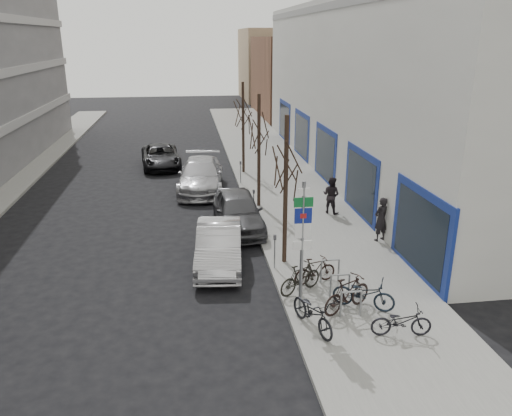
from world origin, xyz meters
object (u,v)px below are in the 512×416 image
object	(u,v)px
bike_mid_inner	(300,278)
pedestrian_near	(381,219)
parked_car_front	(219,245)
tree_far	(243,106)
tree_near	(286,156)
bike_near_right	(347,293)
highway_sign_pole	(302,240)
parked_car_mid	(238,211)
meter_front	(275,248)
bike_near_left	(313,310)
bike_mid_curb	(364,291)
pedestrian_far	(331,195)
parked_car_back	(201,175)
bike_rack	(340,283)
meter_mid	(254,200)
bike_far_inner	(315,270)
lane_car	(161,156)
bike_far_curb	(402,319)
meter_back	(241,170)
tree_mid	(259,125)

from	to	relation	value
bike_mid_inner	pedestrian_near	size ratio (longest dim) A/B	0.92
parked_car_front	tree_far	bearing A→B (deg)	84.80
tree_near	bike_mid_inner	size ratio (longest dim) A/B	3.28
tree_near	bike_near_right	world-z (taller)	tree_near
highway_sign_pole	parked_car_mid	xyz separation A→B (m)	(-1.08, 7.42, -1.63)
bike_mid_inner	meter_front	bearing A→B (deg)	-13.35
bike_near_left	bike_mid_curb	bearing A→B (deg)	6.92
pedestrian_far	meter_front	bearing A→B (deg)	99.70
parked_car_back	pedestrian_near	bearing A→B (deg)	-46.35
bike_rack	pedestrian_near	size ratio (longest dim) A/B	1.24
meter_mid	tree_near	bearing A→B (deg)	-84.86
bike_near_right	bike_mid_curb	world-z (taller)	bike_mid_curb
bike_near_left	parked_car_front	bearing A→B (deg)	95.68
bike_mid_curb	bike_far_inner	xyz separation A→B (m)	(-1.04, 1.80, -0.10)
lane_car	bike_mid_inner	bearing A→B (deg)	-80.04
bike_rack	parked_car_mid	world-z (taller)	parked_car_mid
parked_car_front	pedestrian_near	distance (m)	6.64
bike_far_curb	parked_car_back	world-z (taller)	parked_car_back
meter_mid	pedestrian_far	xyz separation A→B (m)	(3.62, -0.04, 0.11)
pedestrian_far	pedestrian_near	bearing A→B (deg)	149.57
bike_mid_inner	bike_near_left	bearing A→B (deg)	147.85
bike_near_left	pedestrian_near	world-z (taller)	pedestrian_near
bike_mid_curb	bike_far_curb	world-z (taller)	bike_mid_curb
pedestrian_near	meter_mid	bearing A→B (deg)	-63.09
meter_back	bike_far_inner	bearing A→B (deg)	-84.75
bike_rack	bike_near_left	size ratio (longest dim) A/B	1.16
bike_mid_curb	bike_far_inner	distance (m)	2.08
bike_rack	bike_mid_inner	distance (m)	1.26
bike_rack	parked_car_mid	bearing A→B (deg)	110.04
meter_front	bike_mid_inner	distance (m)	1.95
meter_front	meter_mid	xyz separation A→B (m)	(0.00, 5.50, 0.00)
tree_near	meter_front	xyz separation A→B (m)	(-0.45, -0.50, -3.19)
bike_mid_curb	pedestrian_near	bearing A→B (deg)	1.93
meter_front	bike_far_curb	world-z (taller)	meter_front
parked_car_back	tree_near	bearing A→B (deg)	-70.18
meter_back	tree_mid	bearing A→B (deg)	-83.58
parked_car_front	pedestrian_far	xyz separation A→B (m)	(5.52, 4.56, 0.27)
tree_near	bike_far_curb	xyz separation A→B (m)	(2.25, -5.16, -3.44)
bike_mid_curb	bike_mid_inner	size ratio (longest dim) A/B	1.12
bike_rack	meter_front	size ratio (longest dim) A/B	1.78
meter_back	bike_mid_curb	bearing A→B (deg)	-81.23
tree_near	parked_car_mid	size ratio (longest dim) A/B	1.14
parked_car_back	tree_far	bearing A→B (deg)	53.17
tree_near	bike_mid_curb	size ratio (longest dim) A/B	2.93
pedestrian_near	bike_far_curb	bearing A→B (deg)	47.86
meter_back	bike_mid_inner	xyz separation A→B (m)	(0.51, -12.86, -0.26)
highway_sign_pole	parked_car_back	distance (m)	13.82
highway_sign_pole	tree_mid	bearing A→B (deg)	88.86
bike_rack	lane_car	distance (m)	19.45
parked_car_back	lane_car	world-z (taller)	parked_car_back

